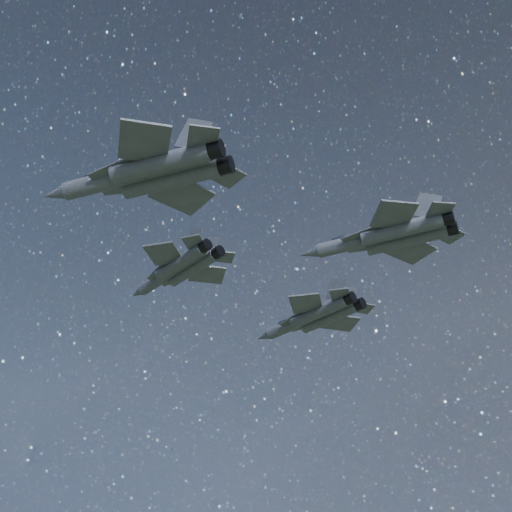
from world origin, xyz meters
The scene contains 4 objects.
jet_lead centered at (-10.33, -2.80, 147.21)m, with size 16.53×11.46×4.15m.
jet_left centered at (-3.35, 14.96, 146.22)m, with size 17.53×12.31×4.43m.
jet_right centered at (2.32, -19.83, 143.50)m, with size 19.37×13.01×4.89m.
jet_slot centered at (13.61, 3.36, 144.78)m, with size 17.54×11.95×4.41m.
Camera 1 is at (39.16, -52.04, 102.38)m, focal length 50.00 mm.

